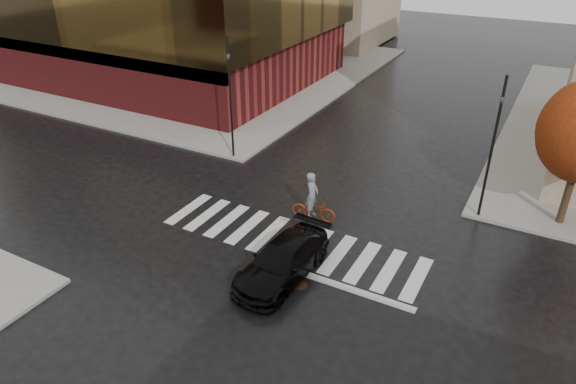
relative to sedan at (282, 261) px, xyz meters
name	(u,v)px	position (x,y,z in m)	size (l,w,h in m)	color
ground	(285,246)	(-0.88, 1.80, -0.71)	(120.00, 120.00, 0.00)	black
sidewalk_nw	(195,66)	(-21.88, 22.80, -0.63)	(30.00, 30.00, 0.15)	gray
crosswalk	(291,240)	(-0.88, 2.30, -0.70)	(12.00, 3.00, 0.01)	silver
sedan	(282,261)	(0.00, 0.00, 0.00)	(1.98, 4.87, 1.41)	black
cyclist	(313,204)	(-0.81, 4.30, 0.09)	(2.13, 0.98, 2.34)	#932B0D
traffic_light_nw	(230,92)	(-7.72, 8.10, 3.21)	(0.18, 0.15, 6.71)	black
traffic_light_ne	(493,142)	(5.80, 8.10, 3.07)	(0.15, 0.18, 6.50)	black
fire_hydrant	(229,120)	(-10.50, 11.80, -0.15)	(0.26, 0.26, 0.74)	#CD930C
manhole	(300,285)	(0.85, -0.20, -0.70)	(0.59, 0.59, 0.01)	#4A2B1A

